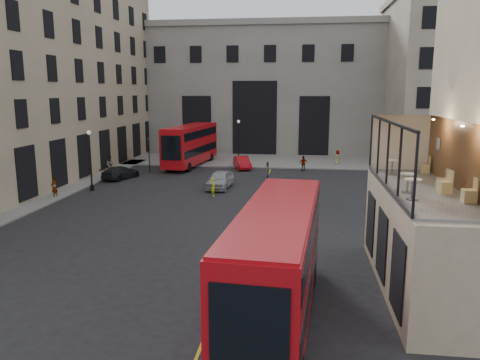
# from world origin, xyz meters

# --- Properties ---
(ground) EXTENTS (140.00, 140.00, 0.00)m
(ground) POSITION_xyz_m (0.00, 0.00, 0.00)
(ground) COLOR black
(ground) RESTS_ON ground
(host_frontage) EXTENTS (3.00, 11.00, 4.50)m
(host_frontage) POSITION_xyz_m (6.50, 0.00, 2.25)
(host_frontage) COLOR tan
(host_frontage) RESTS_ON ground
(cafe_floor) EXTENTS (3.00, 10.00, 0.10)m
(cafe_floor) POSITION_xyz_m (6.50, 0.00, 4.55)
(cafe_floor) COLOR slate
(cafe_floor) RESTS_ON host_frontage
(gateway) EXTENTS (35.00, 10.60, 18.00)m
(gateway) POSITION_xyz_m (-5.00, 47.99, 9.39)
(gateway) COLOR gray
(gateway) RESTS_ON ground
(building_right) EXTENTS (16.60, 18.60, 20.00)m
(building_right) POSITION_xyz_m (20.00, 39.97, 10.39)
(building_right) COLOR #ACA38B
(building_right) RESTS_ON ground
(pavement_far) EXTENTS (40.00, 12.00, 0.12)m
(pavement_far) POSITION_xyz_m (-6.00, 38.00, 0.06)
(pavement_far) COLOR slate
(pavement_far) RESTS_ON ground
(traffic_light_near) EXTENTS (0.16, 0.20, 3.80)m
(traffic_light_near) POSITION_xyz_m (-1.00, 12.00, 2.42)
(traffic_light_near) COLOR black
(traffic_light_near) RESTS_ON ground
(traffic_light_far) EXTENTS (0.16, 0.20, 3.80)m
(traffic_light_far) POSITION_xyz_m (-15.00, 28.00, 2.42)
(traffic_light_far) COLOR black
(traffic_light_far) RESTS_ON ground
(street_lamp_a) EXTENTS (0.36, 0.36, 5.33)m
(street_lamp_a) POSITION_xyz_m (-17.00, 18.00, 2.39)
(street_lamp_a) COLOR black
(street_lamp_a) RESTS_ON ground
(street_lamp_b) EXTENTS (0.36, 0.36, 5.33)m
(street_lamp_b) POSITION_xyz_m (-6.00, 34.00, 2.39)
(street_lamp_b) COLOR black
(street_lamp_b) RESTS_ON ground
(bus_near) EXTENTS (3.45, 11.56, 4.55)m
(bus_near) POSITION_xyz_m (0.50, -3.85, 2.56)
(bus_near) COLOR #A10B12
(bus_near) RESTS_ON ground
(bus_far) EXTENTS (4.09, 12.10, 4.74)m
(bus_far) POSITION_xyz_m (-11.50, 32.77, 2.66)
(bus_far) COLOR #BA0C14
(bus_far) RESTS_ON ground
(car_a) EXTENTS (2.24, 4.80, 1.59)m
(car_a) POSITION_xyz_m (-5.90, 20.49, 0.79)
(car_a) COLOR #A2A5AA
(car_a) RESTS_ON ground
(car_b) EXTENTS (2.67, 4.46, 1.39)m
(car_b) POSITION_xyz_m (-5.24, 31.36, 0.69)
(car_b) COLOR #AE0A12
(car_b) RESTS_ON ground
(car_c) EXTENTS (3.12, 4.83, 1.30)m
(car_c) POSITION_xyz_m (-16.57, 23.66, 0.65)
(car_c) COLOR black
(car_c) RESTS_ON ground
(bicycle) EXTENTS (2.09, 1.26, 1.04)m
(bicycle) POSITION_xyz_m (-0.59, 16.56, 0.52)
(bicycle) COLOR gray
(bicycle) RESTS_ON ground
(cyclist) EXTENTS (0.55, 0.66, 1.57)m
(cyclist) POSITION_xyz_m (-5.92, 17.21, 0.78)
(cyclist) COLOR #D7E718
(cyclist) RESTS_ON ground
(pedestrian_a) EXTENTS (1.01, 0.87, 1.79)m
(pedestrian_a) POSITION_xyz_m (-19.00, 26.92, 0.89)
(pedestrian_a) COLOR gray
(pedestrian_a) RESTS_ON ground
(pedestrian_b) EXTENTS (1.13, 1.05, 1.53)m
(pedestrian_b) POSITION_xyz_m (-12.83, 37.94, 0.77)
(pedestrian_b) COLOR gray
(pedestrian_b) RESTS_ON ground
(pedestrian_c) EXTENTS (1.05, 0.72, 1.65)m
(pedestrian_c) POSITION_xyz_m (1.64, 30.86, 0.83)
(pedestrian_c) COLOR gray
(pedestrian_c) RESTS_ON ground
(pedestrian_d) EXTENTS (0.78, 0.98, 1.75)m
(pedestrian_d) POSITION_xyz_m (5.68, 35.63, 0.88)
(pedestrian_d) COLOR gray
(pedestrian_d) RESTS_ON ground
(pedestrian_e) EXTENTS (0.51, 0.70, 1.79)m
(pedestrian_e) POSITION_xyz_m (-18.81, 14.85, 0.89)
(pedestrian_e) COLOR gray
(pedestrian_e) RESTS_ON ground
(cafe_table_near) EXTENTS (0.65, 0.65, 0.82)m
(cafe_table_near) POSITION_xyz_m (5.61, -2.15, 5.14)
(cafe_table_near) COLOR white
(cafe_table_near) RESTS_ON cafe_floor
(cafe_table_mid) EXTENTS (0.65, 0.65, 0.81)m
(cafe_table_mid) POSITION_xyz_m (5.70, -0.90, 5.14)
(cafe_table_mid) COLOR beige
(cafe_table_mid) RESTS_ON cafe_floor
(cafe_table_far) EXTENTS (0.60, 0.60, 0.75)m
(cafe_table_far) POSITION_xyz_m (5.86, 3.38, 5.10)
(cafe_table_far) COLOR silver
(cafe_table_far) RESTS_ON cafe_floor
(cafe_chair_a) EXTENTS (0.47, 0.47, 0.95)m
(cafe_chair_a) POSITION_xyz_m (7.63, -2.42, 4.89)
(cafe_chair_a) COLOR #D1B478
(cafe_chair_a) RESTS_ON cafe_floor
(cafe_chair_b) EXTENTS (0.56, 0.56, 0.96)m
(cafe_chair_b) POSITION_xyz_m (7.19, -0.86, 4.89)
(cafe_chair_b) COLOR #DEC380
(cafe_chair_b) RESTS_ON cafe_floor
(cafe_chair_c) EXTENTS (0.50, 0.50, 0.88)m
(cafe_chair_c) POSITION_xyz_m (7.37, -0.01, 4.87)
(cafe_chair_c) COLOR tan
(cafe_chair_c) RESTS_ON cafe_floor
(cafe_chair_d) EXTENTS (0.47, 0.47, 0.87)m
(cafe_chair_d) POSITION_xyz_m (7.65, 4.14, 4.86)
(cafe_chair_d) COLOR tan
(cafe_chair_d) RESTS_ON cafe_floor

